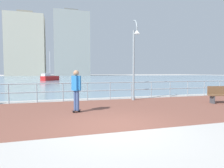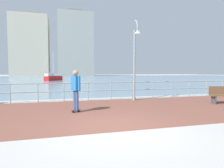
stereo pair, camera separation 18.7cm
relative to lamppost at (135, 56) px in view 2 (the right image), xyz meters
The scene contains 10 objects.
ground 35.35m from the lamppost, 94.35° to the left, with size 220.00×220.00×0.00m, color #ADAAA5.
brick_paving 4.40m from the lamppost, 139.08° to the right, with size 28.00×6.19×0.01m, color brown.
harbor_water 45.93m from the lamppost, 93.35° to the left, with size 180.00×88.00×0.00m, color #6B899E.
waterfront_railing 3.36m from the lamppost, 163.83° to the left, with size 25.25×0.06×1.08m.
lamppost is the anchor object (origin of this frame).
skateboarder 4.64m from the lamppost, 146.07° to the right, with size 0.40×0.52×1.76m.
park_bench 5.24m from the lamppost, 27.70° to the right, with size 1.65×0.72×0.92m.
sailboat_ivory 31.77m from the lamppost, 100.78° to the left, with size 3.73×4.17×6.03m.
tower_concrete 97.51m from the lamppost, 101.48° to the left, with size 17.86×13.74×32.14m.
tower_beige 92.57m from the lamppost, 88.14° to the left, with size 17.46×14.80×33.87m.
Camera 2 is at (-1.52, -5.53, 1.66)m, focal length 30.30 mm.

